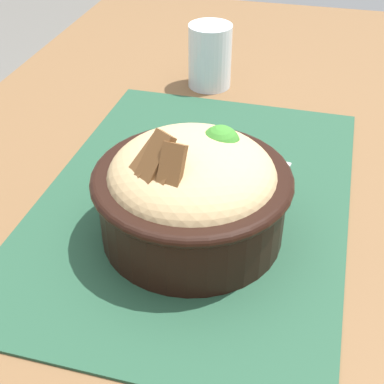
% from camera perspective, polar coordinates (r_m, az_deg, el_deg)
% --- Properties ---
extents(table, '(1.36, 0.77, 0.77)m').
position_cam_1_polar(table, '(0.65, 2.75, -5.17)').
color(table, brown).
rests_on(table, ground_plane).
extents(placemat, '(0.47, 0.33, 0.00)m').
position_cam_1_polar(placemat, '(0.59, 0.27, -0.77)').
color(placemat, '#1E422D').
rests_on(placemat, table).
extents(bowl, '(0.19, 0.19, 0.13)m').
position_cam_1_polar(bowl, '(0.52, 0.01, 0.20)').
color(bowl, black).
rests_on(bowl, placemat).
extents(fork, '(0.04, 0.13, 0.00)m').
position_cam_1_polar(fork, '(0.67, 4.12, 4.21)').
color(fork, '#B4B4B4').
rests_on(fork, placemat).
extents(drinking_glass, '(0.06, 0.06, 0.09)m').
position_cam_1_polar(drinking_glass, '(0.83, 1.87, 13.59)').
color(drinking_glass, silver).
rests_on(drinking_glass, table).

